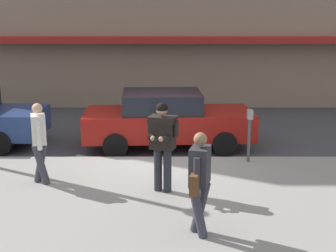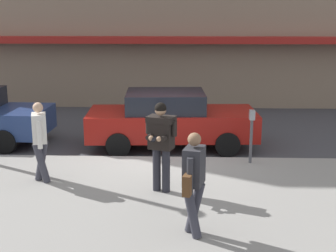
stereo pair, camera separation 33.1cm
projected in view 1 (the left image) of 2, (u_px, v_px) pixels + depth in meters
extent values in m
plane|color=#3D3D42|center=(155.00, 160.00, 11.77)|extent=(80.00, 80.00, 0.00)
cube|color=gray|center=(203.00, 202.00, 8.99)|extent=(32.00, 5.30, 0.14)
cube|color=silver|center=(195.00, 159.00, 11.82)|extent=(28.00, 0.12, 0.01)
cube|color=maroon|center=(186.00, 40.00, 17.12)|extent=(26.60, 0.70, 0.24)
cylinder|color=black|center=(21.00, 127.00, 13.72)|extent=(0.65, 0.24, 0.64)
cube|color=maroon|center=(167.00, 123.00, 12.69)|extent=(4.59, 2.06, 0.70)
cube|color=black|center=(160.00, 101.00, 12.53)|extent=(2.16, 1.75, 0.52)
cylinder|color=black|center=(213.00, 128.00, 13.68)|extent=(0.65, 0.25, 0.64)
cylinder|color=black|center=(223.00, 144.00, 12.02)|extent=(0.65, 0.25, 0.64)
cylinder|color=black|center=(117.00, 129.00, 13.52)|extent=(0.65, 0.25, 0.64)
cylinder|color=black|center=(114.00, 145.00, 11.86)|extent=(0.65, 0.25, 0.64)
cylinder|color=#23232B|center=(166.00, 171.00, 9.22)|extent=(0.16, 0.16, 0.88)
cylinder|color=#23232B|center=(157.00, 169.00, 9.28)|extent=(0.16, 0.16, 0.88)
cube|color=black|center=(161.00, 133.00, 9.07)|extent=(0.54, 0.44, 0.64)
cube|color=black|center=(161.00, 119.00, 9.00)|extent=(0.61, 0.50, 0.12)
cylinder|color=black|center=(174.00, 129.00, 8.95)|extent=(0.11, 0.11, 0.30)
cylinder|color=black|center=(165.00, 138.00, 8.88)|extent=(0.20, 0.32, 0.10)
sphere|color=tan|center=(159.00, 139.00, 8.78)|extent=(0.10, 0.10, 0.10)
cylinder|color=black|center=(148.00, 126.00, 9.13)|extent=(0.11, 0.11, 0.30)
cylinder|color=black|center=(151.00, 136.00, 8.98)|extent=(0.20, 0.32, 0.10)
sphere|color=tan|center=(151.00, 138.00, 8.83)|extent=(0.10, 0.10, 0.10)
cube|color=black|center=(155.00, 139.00, 8.77)|extent=(0.12, 0.16, 0.07)
sphere|color=tan|center=(160.00, 110.00, 8.93)|extent=(0.22, 0.22, 0.22)
sphere|color=black|center=(160.00, 108.00, 8.92)|extent=(0.23, 0.23, 0.23)
cylinder|color=#33333D|center=(39.00, 165.00, 9.60)|extent=(0.35, 0.24, 0.87)
cylinder|color=#33333D|center=(39.00, 162.00, 9.77)|extent=(0.35, 0.24, 0.87)
cube|color=silver|center=(37.00, 129.00, 9.51)|extent=(0.39, 0.48, 0.60)
cylinder|color=silver|center=(37.00, 136.00, 9.30)|extent=(0.10, 0.10, 0.58)
cylinder|color=silver|center=(37.00, 130.00, 9.76)|extent=(0.10, 0.10, 0.58)
sphere|color=tan|center=(35.00, 109.00, 9.41)|extent=(0.21, 0.21, 0.21)
cylinder|color=#33333D|center=(199.00, 207.00, 7.53)|extent=(0.35, 0.23, 0.87)
cylinder|color=#33333D|center=(197.00, 211.00, 7.36)|extent=(0.35, 0.23, 0.87)
cube|color=#2D2D33|center=(198.00, 166.00, 7.27)|extent=(0.38, 0.48, 0.60)
cylinder|color=#2D2D33|center=(201.00, 166.00, 7.53)|extent=(0.10, 0.10, 0.58)
cylinder|color=#2D2D33|center=(195.00, 176.00, 7.06)|extent=(0.10, 0.10, 0.58)
sphere|color=#8C6647|center=(199.00, 139.00, 7.17)|extent=(0.21, 0.21, 0.21)
cube|color=brown|center=(193.00, 184.00, 7.04)|extent=(0.18, 0.26, 0.32)
cylinder|color=#4C4C51|center=(247.00, 141.00, 11.03)|extent=(0.07, 0.07, 1.05)
cube|color=gray|center=(249.00, 114.00, 10.88)|extent=(0.12, 0.18, 0.22)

